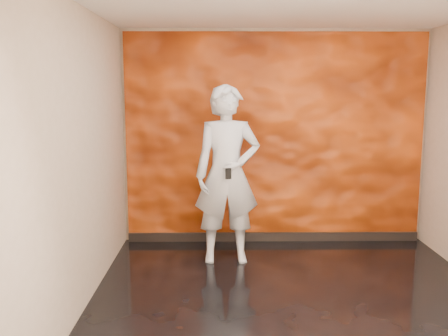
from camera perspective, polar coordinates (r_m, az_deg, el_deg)
room at (r=4.68m, az=8.48°, el=1.06°), size 4.02×4.02×2.81m
feature_wall at (r=6.61m, az=5.79°, el=3.31°), size 3.90×0.06×2.75m
baseboard at (r=6.83m, az=5.65°, el=-7.81°), size 3.90×0.04×0.12m
man at (r=5.83m, az=0.38°, el=-0.76°), size 0.79×0.54×2.09m
phone at (r=5.53m, az=0.50°, el=-0.65°), size 0.07×0.03×0.12m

